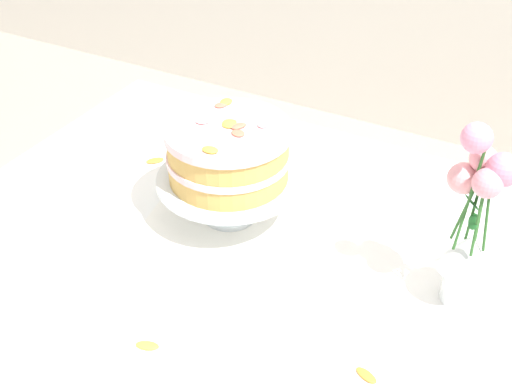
{
  "coord_description": "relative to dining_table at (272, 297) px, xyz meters",
  "views": [
    {
      "loc": [
        0.45,
        -0.92,
        1.6
      ],
      "look_at": [
        -0.06,
        0.02,
        0.86
      ],
      "focal_mm": 48.51,
      "sensor_mm": 36.0,
      "label": 1
    }
  ],
  "objects": [
    {
      "name": "layer_cake",
      "position": [
        -0.14,
        0.09,
        0.25
      ],
      "size": [
        0.25,
        0.25,
        0.12
      ],
      "color": "tan",
      "rests_on": "cake_stand"
    },
    {
      "name": "dining_table",
      "position": [
        0.0,
        0.0,
        0.0
      ],
      "size": [
        1.4,
        1.0,
        0.74
      ],
      "color": "white",
      "rests_on": "ground"
    },
    {
      "name": "loose_petal_2",
      "position": [
        0.26,
        -0.17,
        0.09
      ],
      "size": [
        0.04,
        0.03,
        0.01
      ],
      "primitive_type": "ellipsoid",
      "rotation": [
        0.0,
        0.0,
        2.76
      ],
      "color": "orange",
      "rests_on": "dining_table"
    },
    {
      "name": "loose_petal_0",
      "position": [
        -0.09,
        -0.29,
        0.09
      ],
      "size": [
        0.04,
        0.03,
        0.01
      ],
      "primitive_type": "ellipsoid",
      "rotation": [
        0.0,
        0.0,
        0.3
      ],
      "color": "yellow",
      "rests_on": "dining_table"
    },
    {
      "name": "loose_petal_1",
      "position": [
        -0.41,
        0.19,
        0.09
      ],
      "size": [
        0.04,
        0.05,
        0.01
      ],
      "primitive_type": "ellipsoid",
      "rotation": [
        0.0,
        0.0,
        4.01
      ],
      "color": "orange",
      "rests_on": "dining_table"
    },
    {
      "name": "linen_napkin",
      "position": [
        -0.14,
        0.09,
        0.09
      ],
      "size": [
        0.37,
        0.37,
        0.0
      ],
      "primitive_type": "cube",
      "rotation": [
        0.0,
        0.0,
        0.17
      ],
      "color": "white",
      "rests_on": "dining_table"
    },
    {
      "name": "cake_stand",
      "position": [
        -0.14,
        0.09,
        0.17
      ],
      "size": [
        0.29,
        0.29,
        0.1
      ],
      "color": "silver",
      "rests_on": "linen_napkin"
    },
    {
      "name": "flower_vase",
      "position": [
        0.33,
        0.07,
        0.25
      ],
      "size": [
        0.11,
        0.11,
        0.36
      ],
      "color": "silver",
      "rests_on": "dining_table"
    }
  ]
}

